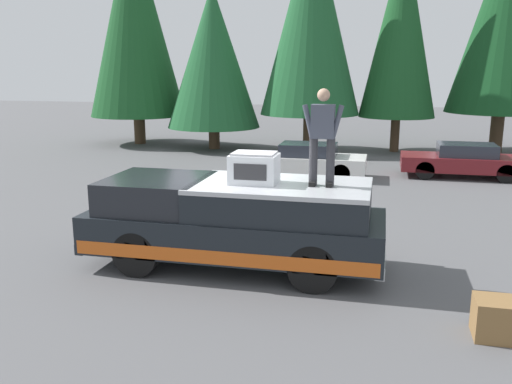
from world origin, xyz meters
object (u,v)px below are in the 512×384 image
Objects in this scene: compressor_unit at (254,168)px; person_on_truck_bed at (323,135)px; wooden_crate at (495,318)px; pickup_truck at (235,222)px; parked_car_maroon at (463,161)px; parked_car_white at (306,160)px.

compressor_unit is 1.36m from person_on_truck_bed.
wooden_crate is at bearing -115.01° from compressor_unit.
pickup_truck reaches higher than parked_car_maroon.
parked_car_white is at bearing 9.55° from person_on_truck_bed.
pickup_truck is 3.28× the size of person_on_truck_bed.
person_on_truck_bed is at bearing -87.48° from compressor_unit.
pickup_truck is 1.35× the size of parked_car_maroon.
wooden_crate is (-10.83, -4.17, -0.30)m from parked_car_white.
pickup_truck is 1.35× the size of parked_car_white.
wooden_crate is at bearing 174.79° from parked_car_maroon.
person_on_truck_bed is at bearing 159.65° from parked_car_maroon.
compressor_unit reaches higher than wooden_crate.
person_on_truck_bed is 3.96m from wooden_crate.
person_on_truck_bed is 10.97m from parked_car_maroon.
wooden_crate is at bearing -124.89° from person_on_truck_bed.
compressor_unit is 0.50× the size of person_on_truck_bed.
person_on_truck_bed reaches higher than pickup_truck.
parked_car_maroon is 1.00× the size of parked_car_white.
pickup_truck is 4.69m from wooden_crate.
pickup_truck is at bearing 152.09° from parked_car_maroon.
parked_car_white is at bearing 21.06° from wooden_crate.
parked_car_maroon is at bearing -20.35° from person_on_truck_bed.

